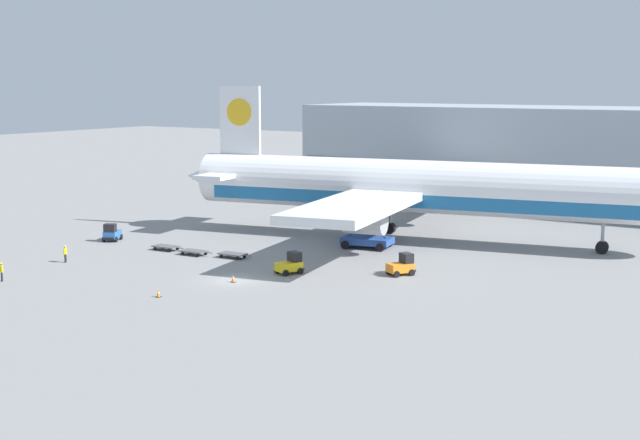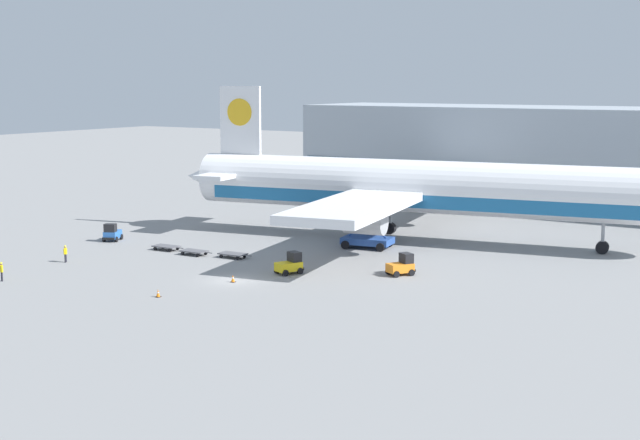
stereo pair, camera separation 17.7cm
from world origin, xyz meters
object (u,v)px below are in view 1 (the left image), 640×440
at_px(baggage_dolly_second, 194,251).
at_px(ground_crew_far, 65,252).
at_px(baggage_tug_foreground, 290,264).
at_px(airplane_main, 411,188).
at_px(baggage_tug_mid, 112,233).
at_px(ground_crew_near, 1,270).
at_px(baggage_dolly_third, 233,254).
at_px(traffic_cone_near, 233,279).
at_px(baggage_dolly_lead, 166,247).
at_px(traffic_cone_far, 158,293).
at_px(baggage_tug_far, 402,266).
at_px(scissor_lift_loader, 367,229).

distance_m(baggage_dolly_second, ground_crew_far, 12.66).
relative_size(baggage_tug_foreground, baggage_dolly_second, 0.75).
xyz_separation_m(baggage_tug_foreground, ground_crew_far, (-21.52, -7.56, 0.11)).
relative_size(airplane_main, baggage_tug_mid, 20.57).
xyz_separation_m(ground_crew_near, ground_crew_far, (-1.68, 8.79, -0.02)).
bearing_deg(ground_crew_far, ground_crew_near, -15.61).
bearing_deg(baggage_dolly_third, traffic_cone_near, -54.21).
height_order(baggage_tug_mid, baggage_dolly_lead, baggage_tug_mid).
relative_size(baggage_dolly_third, traffic_cone_far, 5.74).
xyz_separation_m(baggage_tug_far, traffic_cone_near, (-11.22, -10.64, -0.55)).
xyz_separation_m(baggage_tug_mid, traffic_cone_far, (22.27, -16.71, -0.56)).
xyz_separation_m(baggage_tug_foreground, baggage_tug_far, (8.96, 5.00, 0.00)).
bearing_deg(traffic_cone_near, ground_crew_far, -174.33).
distance_m(ground_crew_far, traffic_cone_near, 19.36).
bearing_deg(baggage_dolly_third, traffic_cone_far, -75.31).
bearing_deg(ground_crew_near, airplane_main, -89.67).
bearing_deg(baggage_tug_far, baggage_dolly_lead, 127.11).
bearing_deg(baggage_dolly_third, baggage_tug_mid, 176.35).
xyz_separation_m(airplane_main, traffic_cone_far, (-5.50, -34.86, -5.52)).
bearing_deg(traffic_cone_near, traffic_cone_far, -103.16).
bearing_deg(scissor_lift_loader, baggage_tug_foreground, -98.99).
bearing_deg(traffic_cone_far, baggage_dolly_third, 106.96).
bearing_deg(baggage_dolly_third, baggage_dolly_second, -169.62).
xyz_separation_m(baggage_tug_foreground, baggage_dolly_second, (-13.28, 2.04, -0.49)).
bearing_deg(ground_crew_far, baggage_dolly_third, 103.78).
bearing_deg(baggage_tug_far, airplane_main, 56.09).
relative_size(baggage_tug_mid, ground_crew_far, 1.66).
bearing_deg(traffic_cone_far, airplane_main, 81.04).
xyz_separation_m(baggage_tug_far, baggage_dolly_lead, (-26.43, -2.52, -0.49)).
distance_m(airplane_main, baggage_tug_mid, 33.54).
height_order(airplane_main, baggage_tug_mid, airplane_main).
bearing_deg(baggage_dolly_second, traffic_cone_near, -37.16).
bearing_deg(baggage_dolly_lead, ground_crew_far, -114.25).
bearing_deg(baggage_tug_far, traffic_cone_far, 176.25).
distance_m(baggage_tug_far, ground_crew_near, 35.85).
xyz_separation_m(airplane_main, scissor_lift_loader, (-1.75, -6.53, -3.82)).
height_order(ground_crew_far, traffic_cone_far, ground_crew_far).
bearing_deg(baggage_tug_foreground, traffic_cone_near, -179.31).
bearing_deg(baggage_tug_foreground, airplane_main, 18.74).
height_order(baggage_dolly_lead, ground_crew_far, ground_crew_far).
xyz_separation_m(baggage_tug_foreground, ground_crew_near, (-19.84, -16.35, 0.13)).
relative_size(baggage_tug_foreground, ground_crew_far, 1.65).
distance_m(airplane_main, ground_crew_far, 37.39).
bearing_deg(traffic_cone_far, traffic_cone_near, 76.84).
height_order(airplane_main, baggage_dolly_second, airplane_main).
bearing_deg(baggage_tug_mid, ground_crew_near, -6.95).
height_order(baggage_dolly_third, ground_crew_near, ground_crew_near).
relative_size(ground_crew_near, ground_crew_far, 1.02).
relative_size(baggage_tug_mid, baggage_dolly_second, 0.75).
xyz_separation_m(baggage_tug_mid, ground_crew_near, (6.49, -19.75, 0.13)).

